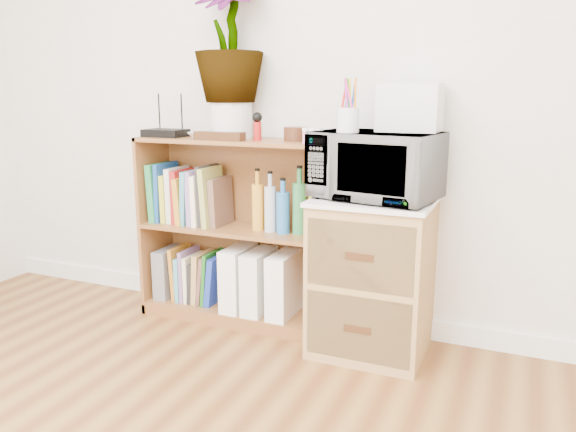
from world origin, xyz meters
The scene contains 21 objects.
skirting_board centered at (0.00, 2.24, 0.05)m, with size 4.00×0.02×0.10m, color white.
bookshelf centered at (-0.35, 2.10, 0.47)m, with size 1.00×0.30×0.95m, color brown.
wicker_unit centered at (0.40, 2.02, 0.35)m, with size 0.50×0.45×0.70m, color #9E7542.
microwave centered at (0.40, 2.02, 0.87)m, with size 0.52×0.36×0.29m, color silver.
pen_cup centered at (0.30, 1.92, 1.06)m, with size 0.09×0.09×0.10m, color silver.
small_appliance centered at (0.52, 2.11, 1.11)m, with size 0.26×0.21×0.20m, color silver.
router centered at (-0.73, 2.08, 0.97)m, with size 0.21×0.14×0.04m, color black.
white_bowl centered at (-0.51, 2.07, 0.97)m, with size 0.13×0.13×0.03m, color silver.
plant_pot centered at (-0.37, 2.12, 1.04)m, with size 0.21×0.21×0.18m, color silver.
potted_plant centered at (-0.37, 2.12, 1.43)m, with size 0.34×0.34×0.60m, color #356528.
trinket_box centered at (-0.37, 2.00, 0.97)m, with size 0.25×0.06×0.04m, color #36210E.
kokeshi_doll centered at (-0.19, 2.06, 0.99)m, with size 0.04×0.04×0.09m, color #9E1513.
wooden_bowl centered at (-0.02, 2.11, 0.98)m, with size 0.11×0.11×0.07m, color #371E0F.
paint_jars centered at (0.11, 2.01, 0.98)m, with size 0.11×0.04×0.06m, color pink.
file_box centered at (-0.76, 2.10, 0.20)m, with size 0.08×0.21×0.27m, color slate.
magazine_holder_left centered at (-0.32, 2.09, 0.23)m, with size 0.10×0.26×0.33m, color white.
magazine_holder_mid centered at (-0.21, 2.09, 0.23)m, with size 0.10×0.26×0.32m, color white.
magazine_holder_right centered at (-0.07, 2.09, 0.23)m, with size 0.10×0.26×0.32m, color white.
cookbooks centered at (-0.62, 2.10, 0.64)m, with size 0.40×0.20×0.31m.
liquor_bottles centered at (-0.02, 2.10, 0.65)m, with size 0.44×0.07×0.32m.
lower_books centered at (-0.57, 2.10, 0.20)m, with size 0.28×0.19×0.29m.
Camera 1 is at (1.01, -0.36, 1.18)m, focal length 35.00 mm.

